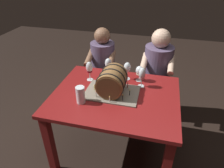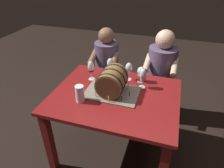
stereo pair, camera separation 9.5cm
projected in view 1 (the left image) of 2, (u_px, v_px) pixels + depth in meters
ground_plane at (115, 149)px, 2.28m from camera, size 8.00×8.00×0.00m
dining_table at (115, 105)px, 1.94m from camera, size 1.16×0.92×0.76m
barrel_cake at (112, 82)px, 1.83m from camera, size 0.50×0.34×0.26m
wine_glass_rose at (142, 74)px, 1.92m from camera, size 0.06×0.06×0.21m
wine_glass_amber at (108, 64)px, 2.12m from camera, size 0.07×0.07×0.20m
wine_glass_red at (89, 68)px, 2.03m from camera, size 0.07×0.07×0.21m
wine_glass_white at (139, 71)px, 2.03m from camera, size 0.08×0.08×0.16m
wine_glass_empty at (127, 68)px, 2.05m from camera, size 0.07×0.07×0.19m
beer_pint at (81, 96)px, 1.74m from camera, size 0.08×0.08×0.16m
person_seated_left at (103, 74)px, 2.72m from camera, size 0.36×0.46×1.13m
person_seated_right at (156, 78)px, 2.55m from camera, size 0.38×0.47×1.17m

